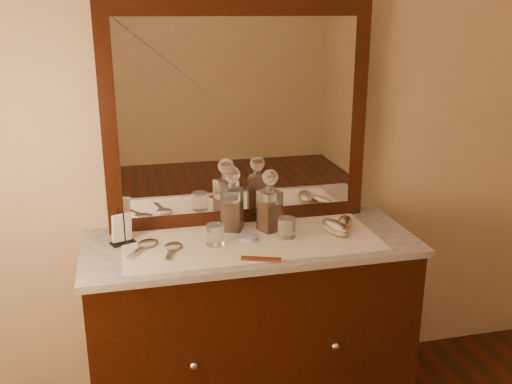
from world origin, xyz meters
TOP-DOWN VIEW (x-y plane):
  - dresser_cabinet at (0.00, 1.96)m, footprint 1.40×0.55m
  - knob_left at (-0.30, 1.67)m, footprint 0.04×0.04m
  - knob_right at (0.30, 1.67)m, footprint 0.04×0.04m
  - marble_top at (0.00, 1.96)m, footprint 1.44×0.59m
  - mirror_frame at (0.00, 2.20)m, footprint 1.20×0.08m
  - mirror_glass at (0.00, 2.17)m, footprint 1.06×0.01m
  - lace_runner at (0.00, 1.94)m, footprint 1.10×0.45m
  - pin_dish at (-0.01, 1.96)m, footprint 0.11×0.11m
  - comb at (-0.01, 1.73)m, footprint 0.16×0.08m
  - napkin_rack at (-0.54, 2.04)m, footprint 0.12×0.09m
  - decanter_left at (-0.06, 2.09)m, footprint 0.12×0.12m
  - decanter_right at (0.11, 2.04)m, footprint 0.11×0.11m
  - brush_near at (0.39, 1.94)m, footprint 0.12×0.19m
  - brush_far at (0.46, 2.00)m, footprint 0.11×0.15m
  - hand_mirror_outer at (-0.45, 1.97)m, footprint 0.16×0.20m
  - hand_mirror_inner at (-0.34, 1.92)m, footprint 0.09×0.19m
  - tumblers at (-0.00, 1.94)m, footprint 0.40×0.08m

SIDE VIEW (x-z plane):
  - dresser_cabinet at x=0.00m, z-range 0.00..0.82m
  - knob_left at x=-0.30m, z-range 0.43..0.47m
  - knob_right at x=0.30m, z-range 0.43..0.47m
  - marble_top at x=0.00m, z-range 0.82..0.85m
  - lace_runner at x=0.00m, z-range 0.85..0.85m
  - comb at x=-0.01m, z-range 0.85..0.86m
  - pin_dish at x=-0.01m, z-range 0.85..0.87m
  - hand_mirror_inner at x=-0.34m, z-range 0.85..0.87m
  - hand_mirror_outer at x=-0.45m, z-range 0.85..0.87m
  - brush_far at x=0.46m, z-range 0.85..0.89m
  - brush_near at x=0.39m, z-range 0.85..0.90m
  - tumblers at x=0.00m, z-range 0.85..0.94m
  - napkin_rack at x=-0.54m, z-range 0.83..0.99m
  - decanter_right at x=0.11m, z-range 0.82..1.11m
  - decanter_left at x=-0.06m, z-range 0.82..1.12m
  - mirror_frame at x=0.00m, z-range 0.85..1.85m
  - mirror_glass at x=0.00m, z-range 0.92..1.78m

